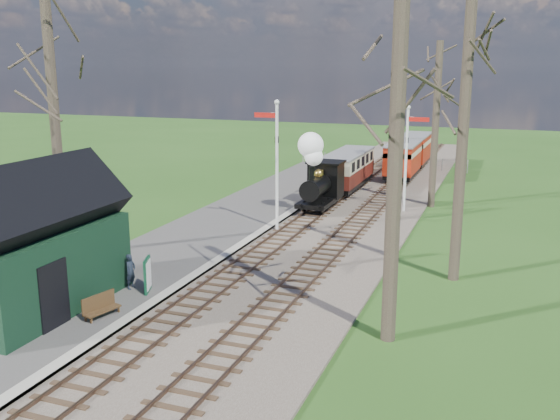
# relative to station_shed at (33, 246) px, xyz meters

# --- Properties ---
(ground) EXTENTS (140.00, 140.00, 0.00)m
(ground) POSITION_rel_station_shed_xyz_m (4.30, -4.00, -2.27)
(ground) COLOR #264E18
(ground) RESTS_ON ground
(distant_hills) EXTENTS (114.40, 48.00, 22.02)m
(distant_hills) POSITION_rel_station_shed_xyz_m (5.70, 60.38, -18.47)
(distant_hills) COLOR #385B23
(distant_hills) RESTS_ON ground
(ballast_bed) EXTENTS (8.00, 60.00, 0.10)m
(ballast_bed) POSITION_rel_station_shed_xyz_m (5.60, 18.00, -2.22)
(ballast_bed) COLOR brown
(ballast_bed) RESTS_ON ground
(track_near) EXTENTS (1.60, 60.00, 0.15)m
(track_near) POSITION_rel_station_shed_xyz_m (4.30, 18.00, -2.17)
(track_near) COLOR brown
(track_near) RESTS_ON ground
(track_far) EXTENTS (1.60, 60.00, 0.15)m
(track_far) POSITION_rel_station_shed_xyz_m (6.90, 18.00, -2.17)
(track_far) COLOR brown
(track_far) RESTS_ON ground
(platform) EXTENTS (5.00, 44.00, 0.20)m
(platform) POSITION_rel_station_shed_xyz_m (0.80, 10.00, -2.17)
(platform) COLOR #474442
(platform) RESTS_ON ground
(coping_strip) EXTENTS (0.40, 44.00, 0.21)m
(coping_strip) POSITION_rel_station_shed_xyz_m (3.10, 10.00, -2.16)
(coping_strip) COLOR #B2AD9E
(coping_strip) RESTS_ON ground
(station_shed) EXTENTS (3.25, 6.30, 4.78)m
(station_shed) POSITION_rel_station_shed_xyz_m (0.00, 0.00, 0.00)
(station_shed) COLOR black
(station_shed) RESTS_ON platform
(semaphore_near) EXTENTS (1.22, 0.24, 6.22)m
(semaphore_near) POSITION_rel_station_shed_xyz_m (3.53, 12.00, 1.35)
(semaphore_near) COLOR silver
(semaphore_near) RESTS_ON ground
(semaphore_far) EXTENTS (1.22, 0.24, 5.72)m
(semaphore_far) POSITION_rel_station_shed_xyz_m (8.67, 18.00, 1.08)
(semaphore_far) COLOR silver
(semaphore_far) RESTS_ON ground
(bare_trees) EXTENTS (15.51, 22.39, 12.00)m
(bare_trees) POSITION_rel_station_shed_xyz_m (5.63, 6.10, 2.94)
(bare_trees) COLOR #382D23
(bare_trees) RESTS_ON ground
(fence_line) EXTENTS (12.60, 0.08, 1.00)m
(fence_line) POSITION_rel_station_shed_xyz_m (4.60, 32.00, -1.72)
(fence_line) COLOR slate
(fence_line) RESTS_ON ground
(locomotive) EXTENTS (1.70, 3.96, 4.24)m
(locomotive) POSITION_rel_station_shed_xyz_m (4.29, 16.62, -0.30)
(locomotive) COLOR black
(locomotive) RESTS_ON ground
(coach) EXTENTS (1.98, 6.78, 2.08)m
(coach) POSITION_rel_station_shed_xyz_m (4.30, 22.68, -0.82)
(coach) COLOR black
(coach) RESTS_ON ground
(red_carriage_a) EXTENTS (1.96, 4.86, 2.06)m
(red_carriage_a) POSITION_rel_station_shed_xyz_m (6.90, 27.55, -0.83)
(red_carriage_a) COLOR black
(red_carriage_a) RESTS_ON ground
(red_carriage_b) EXTENTS (1.96, 4.86, 2.06)m
(red_carriage_b) POSITION_rel_station_shed_xyz_m (6.90, 33.05, -0.83)
(red_carriage_b) COLOR black
(red_carriage_b) RESTS_ON ground
(sign_board) EXTENTS (0.37, 0.79, 1.19)m
(sign_board) POSITION_rel_station_shed_xyz_m (2.45, 2.52, -1.47)
(sign_board) COLOR #0E4327
(sign_board) RESTS_ON platform
(bench) EXTENTS (0.66, 1.28, 0.70)m
(bench) POSITION_rel_station_shed_xyz_m (2.23, 0.15, -1.74)
(bench) COLOR #452F18
(bench) RESTS_ON platform
(person) EXTENTS (0.32, 0.47, 1.23)m
(person) POSITION_rel_station_shed_xyz_m (1.74, 2.57, -1.45)
(person) COLOR #1A212F
(person) RESTS_ON platform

